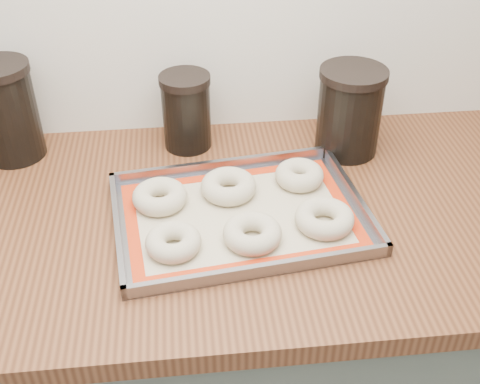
{
  "coord_description": "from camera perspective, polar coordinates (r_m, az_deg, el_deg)",
  "views": [
    {
      "loc": [
        -0.1,
        0.77,
        1.6
      ],
      "look_at": [
        -0.01,
        1.65,
        0.96
      ],
      "focal_mm": 45.0,
      "sensor_mm": 36.0,
      "label": 1
    }
  ],
  "objects": [
    {
      "name": "bagel_front_mid",
      "position": [
        1.05,
        1.18,
        -3.94
      ],
      "size": [
        0.12,
        0.12,
        0.04
      ],
      "primitive_type": "torus",
      "rotation": [
        0.0,
        0.0,
        -0.21
      ],
      "color": "#C3B597",
      "rests_on": "baking_mat"
    },
    {
      "name": "baking_tray",
      "position": [
        1.12,
        0.0,
        -2.19
      ],
      "size": [
        0.5,
        0.38,
        0.03
      ],
      "rotation": [
        0.0,
        0.0,
        0.12
      ],
      "color": "gray",
      "rests_on": "countertop"
    },
    {
      "name": "bagel_back_right",
      "position": [
        1.2,
        5.65,
        1.61
      ],
      "size": [
        0.1,
        0.1,
        0.04
      ],
      "primitive_type": "torus",
      "rotation": [
        0.0,
        0.0,
        0.08
      ],
      "color": "#C3B597",
      "rests_on": "baking_mat"
    },
    {
      "name": "baking_mat",
      "position": [
        1.12,
        -0.0,
        -2.27
      ],
      "size": [
        0.45,
        0.34,
        0.0
      ],
      "rotation": [
        0.0,
        0.0,
        0.12
      ],
      "color": "#C6B793",
      "rests_on": "baking_tray"
    },
    {
      "name": "countertop",
      "position": [
        1.16,
        0.14,
        -2.33
      ],
      "size": [
        3.06,
        0.68,
        0.04
      ],
      "primitive_type": "cube",
      "color": "brown",
      "rests_on": "cabinet"
    },
    {
      "name": "bagel_back_mid",
      "position": [
        1.17,
        -1.09,
        0.55
      ],
      "size": [
        0.14,
        0.14,
        0.04
      ],
      "primitive_type": "torus",
      "rotation": [
        0.0,
        0.0,
        0.45
      ],
      "color": "#C3B597",
      "rests_on": "baking_mat"
    },
    {
      "name": "canister_left",
      "position": [
        1.34,
        -21.27,
        7.16
      ],
      "size": [
        0.13,
        0.13,
        0.21
      ],
      "color": "black",
      "rests_on": "countertop"
    },
    {
      "name": "canister_mid",
      "position": [
        1.3,
        -5.11,
        7.64
      ],
      "size": [
        0.11,
        0.11,
        0.17
      ],
      "color": "black",
      "rests_on": "countertop"
    },
    {
      "name": "cabinet",
      "position": [
        1.48,
        0.11,
        -16.04
      ],
      "size": [
        3.0,
        0.65,
        0.86
      ],
      "primitive_type": "cube",
      "color": "#596257",
      "rests_on": "floor"
    },
    {
      "name": "bagel_front_right",
      "position": [
        1.1,
        8.01,
        -2.48
      ],
      "size": [
        0.12,
        0.12,
        0.04
      ],
      "primitive_type": "torus",
      "rotation": [
        0.0,
        0.0,
        -0.11
      ],
      "color": "#C3B597",
      "rests_on": "baking_mat"
    },
    {
      "name": "bagel_back_left",
      "position": [
        1.15,
        -7.61,
        -0.43
      ],
      "size": [
        0.11,
        0.11,
        0.04
      ],
      "primitive_type": "torus",
      "rotation": [
        0.0,
        0.0,
        -0.07
      ],
      "color": "#C3B597",
      "rests_on": "baking_mat"
    },
    {
      "name": "canister_right",
      "position": [
        1.29,
        10.34,
        7.57
      ],
      "size": [
        0.14,
        0.14,
        0.19
      ],
      "color": "black",
      "rests_on": "countertop"
    },
    {
      "name": "bagel_front_left",
      "position": [
        1.04,
        -6.33,
        -4.73
      ],
      "size": [
        0.13,
        0.13,
        0.03
      ],
      "primitive_type": "torus",
      "rotation": [
        0.0,
        0.0,
        0.46
      ],
      "color": "#C3B597",
      "rests_on": "baking_mat"
    }
  ]
}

